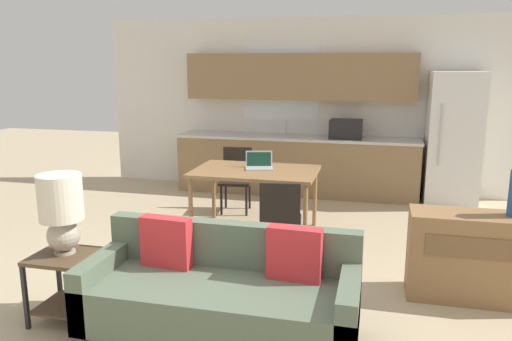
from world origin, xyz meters
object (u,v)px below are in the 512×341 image
refrigerator (453,139)px  couch (223,292)px  dining_chair_far_left (236,176)px  dining_table (255,175)px  side_table (65,276)px  table_lamp (61,209)px  credenza (480,257)px  laptop (259,164)px  dining_chair_near_right (280,218)px

refrigerator → couch: (-2.11, -4.22, -0.61)m
refrigerator → dining_chair_far_left: size_ratio=2.18×
dining_table → side_table: size_ratio=2.64×
table_lamp → dining_table: bearing=67.9°
dining_table → credenza: bearing=-28.5°
table_lamp → laptop: size_ratio=1.69×
dining_table → side_table: bearing=-111.8°
refrigerator → couch: 4.76m
refrigerator → dining_chair_far_left: bearing=-159.6°
dining_chair_far_left → dining_table: bearing=-67.5°
side_table → dining_chair_far_left: bearing=81.5°
dining_table → dining_chair_far_left: size_ratio=1.67×
dining_table → couch: bearing=-82.1°
credenza → dining_chair_near_right: dining_chair_near_right is taller
refrigerator → credenza: bearing=-92.7°
dining_chair_near_right → dining_chair_far_left: (-0.95, 1.69, 0.00)m
couch → dining_chair_far_left: size_ratio=2.31×
refrigerator → dining_table: (-2.43, -1.91, -0.24)m
credenza → side_table: bearing=-160.4°
laptop → dining_chair_far_left: bearing=109.3°
credenza → dining_chair_near_right: bearing=168.0°
couch → laptop: (-0.30, 2.41, 0.48)m
side_table → table_lamp: 0.54m
dining_table → credenza: (2.28, -1.24, -0.32)m
dining_chair_near_right → laptop: bearing=-72.8°
refrigerator → dining_chair_near_right: (-1.96, -2.77, -0.46)m
dining_chair_far_left → side_table: bearing=-105.7°
table_lamp → dining_chair_far_left: size_ratio=0.73×
dining_table → dining_chair_near_right: size_ratio=1.67×
couch → laptop: 2.48m
refrigerator → dining_chair_near_right: refrigerator is taller
couch → table_lamp: table_lamp is taller
side_table → dining_chair_far_left: (0.48, 3.22, 0.11)m
side_table → credenza: 3.44m
dining_table → table_lamp: table_lamp is taller
refrigerator → couch: refrigerator is taller
dining_table → laptop: laptop is taller
table_lamp → dining_chair_near_right: (1.43, 1.50, -0.43)m
side_table → table_lamp: table_lamp is taller
credenza → dining_chair_near_right: size_ratio=1.36×
couch → dining_chair_far_left: 3.24m
credenza → dining_chair_near_right: (-1.81, 0.38, 0.10)m
dining_chair_near_right → couch: bearing=76.0°
dining_table → credenza: 2.62m
laptop → dining_table: bearing=-118.0°
refrigerator → side_table: refrigerator is taller
laptop → side_table: bearing=-126.3°
couch → dining_chair_near_right: bearing=84.1°
refrigerator → credenza: 3.20m
side_table → dining_chair_far_left: 3.26m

